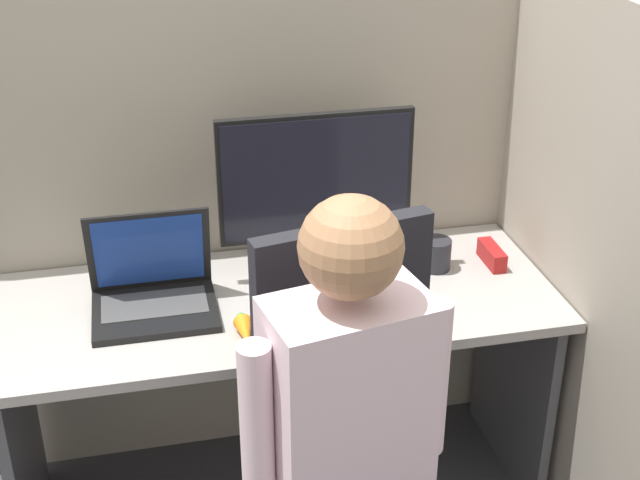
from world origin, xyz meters
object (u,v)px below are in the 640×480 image
object	(u,v)px
laptop	(153,292)
carrot_toy	(245,333)
person	(349,448)
coffee_mug	(436,254)
paper_box	(316,266)
office_chair	(344,463)
monitor	(316,182)
stapler	(492,255)

from	to	relation	value
laptop	carrot_toy	xyz separation A→B (m)	(0.22, -0.21, -0.03)
person	coffee_mug	xyz separation A→B (m)	(0.46, 0.78, -0.00)
paper_box	carrot_toy	world-z (taller)	same
laptop	office_chair	world-z (taller)	office_chair
monitor	coffee_mug	distance (m)	0.43
laptop	coffee_mug	bearing A→B (deg)	3.50
carrot_toy	coffee_mug	xyz separation A→B (m)	(0.60, 0.26, 0.02)
coffee_mug	carrot_toy	bearing A→B (deg)	-156.63
laptop	coffee_mug	xyz separation A→B (m)	(0.82, 0.05, -0.01)
carrot_toy	person	bearing A→B (deg)	-74.46
carrot_toy	person	distance (m)	0.54
monitor	stapler	world-z (taller)	monitor
monitor	carrot_toy	size ratio (longest dim) A/B	4.01
paper_box	monitor	world-z (taller)	monitor
monitor	laptop	size ratio (longest dim) A/B	1.66
stapler	carrot_toy	world-z (taller)	stapler
stapler	coffee_mug	xyz separation A→B (m)	(-0.17, 0.01, 0.02)
laptop	carrot_toy	bearing A→B (deg)	-43.71
laptop	office_chair	bearing A→B (deg)	-54.29
coffee_mug	laptop	bearing A→B (deg)	-176.50
stapler	person	size ratio (longest dim) A/B	0.10
laptop	paper_box	bearing A→B (deg)	11.49
laptop	office_chair	xyz separation A→B (m)	(0.40, -0.55, -0.20)
monitor	person	bearing A→B (deg)	-97.61
stapler	office_chair	distance (m)	0.87
paper_box	stapler	xyz separation A→B (m)	(0.52, -0.05, 0.00)
person	stapler	bearing A→B (deg)	50.53
paper_box	stapler	world-z (taller)	stapler
stapler	monitor	bearing A→B (deg)	173.83
office_chair	stapler	bearing A→B (deg)	44.79
paper_box	laptop	bearing A→B (deg)	-168.51
carrot_toy	stapler	bearing A→B (deg)	18.03
paper_box	laptop	world-z (taller)	laptop
laptop	monitor	bearing A→B (deg)	11.82
paper_box	office_chair	world-z (taller)	office_chair
person	office_chair	bearing A→B (deg)	79.01
monitor	office_chair	bearing A→B (deg)	-96.70
paper_box	office_chair	bearing A→B (deg)	-96.73
office_chair	person	distance (m)	0.27
paper_box	monitor	bearing A→B (deg)	90.00
paper_box	stapler	size ratio (longest dim) A/B	2.12
stapler	carrot_toy	bearing A→B (deg)	-161.97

